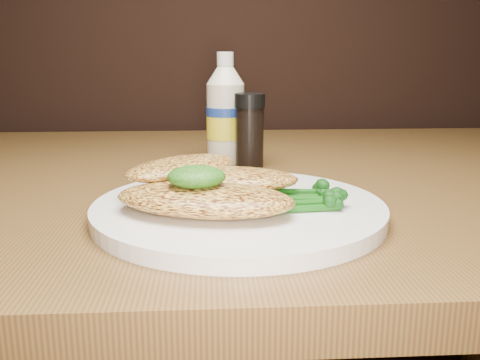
{
  "coord_description": "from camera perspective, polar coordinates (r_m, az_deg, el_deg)",
  "views": [
    {
      "loc": [
        -0.07,
        0.33,
        0.92
      ],
      "look_at": [
        -0.03,
        0.85,
        0.79
      ],
      "focal_mm": 40.05,
      "sensor_mm": 36.0,
      "label": 1
    }
  ],
  "objects": [
    {
      "name": "plate",
      "position": [
        0.54,
        -0.14,
        -3.2
      ],
      "size": [
        0.3,
        0.3,
        0.02
      ],
      "primitive_type": "cylinder",
      "color": "white",
      "rests_on": "dining_table"
    },
    {
      "name": "chicken_front",
      "position": [
        0.51,
        -3.79,
        -2.03
      ],
      "size": [
        0.19,
        0.14,
        0.03
      ],
      "primitive_type": "ellipsoid",
      "rotation": [
        0.0,
        0.0,
        -0.28
      ],
      "color": "#F3BA4D",
      "rests_on": "plate"
    },
    {
      "name": "chicken_mid",
      "position": [
        0.55,
        -1.58,
        0.08
      ],
      "size": [
        0.16,
        0.09,
        0.02
      ],
      "primitive_type": "ellipsoid",
      "rotation": [
        0.0,
        0.0,
        -0.1
      ],
      "color": "#F3BA4D",
      "rests_on": "plate"
    },
    {
      "name": "chicken_back",
      "position": [
        0.58,
        -6.18,
        1.34
      ],
      "size": [
        0.15,
        0.15,
        0.02
      ],
      "primitive_type": "ellipsoid",
      "rotation": [
        0.0,
        0.0,
        0.74
      ],
      "color": "#F3BA4D",
      "rests_on": "plate"
    },
    {
      "name": "pesto_front",
      "position": [
        0.5,
        -4.67,
        0.35
      ],
      "size": [
        0.06,
        0.05,
        0.02
      ],
      "primitive_type": "ellipsoid",
      "rotation": [
        0.0,
        0.0,
        -0.03
      ],
      "color": "black",
      "rests_on": "chicken_front"
    },
    {
      "name": "broccolini_bundle",
      "position": [
        0.54,
        4.74,
        -1.41
      ],
      "size": [
        0.17,
        0.15,
        0.02
      ],
      "primitive_type": null,
      "rotation": [
        0.0,
        0.0,
        0.28
      ],
      "color": "#165612",
      "rests_on": "plate"
    },
    {
      "name": "pepper_grinder",
      "position": [
        0.77,
        1.04,
        5.26
      ],
      "size": [
        0.05,
        0.05,
        0.11
      ],
      "primitive_type": null,
      "rotation": [
        0.0,
        0.0,
        -0.23
      ],
      "color": "black",
      "rests_on": "dining_table"
    },
    {
      "name": "mayo_bottle",
      "position": [
        0.81,
        -1.55,
        7.7
      ],
      "size": [
        0.07,
        0.07,
        0.16
      ],
      "primitive_type": null,
      "rotation": [
        0.0,
        0.0,
        -0.16
      ],
      "color": "beige",
      "rests_on": "dining_table"
    }
  ]
}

